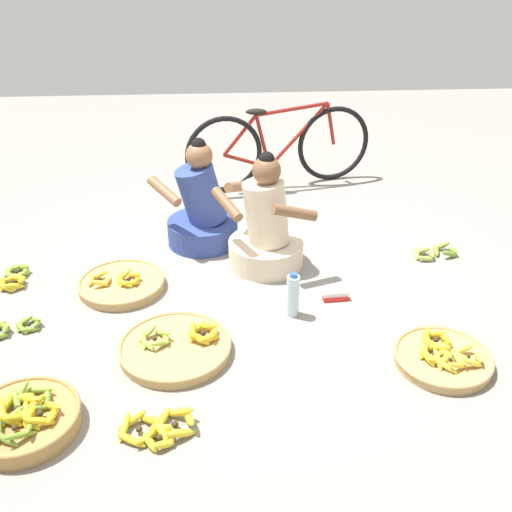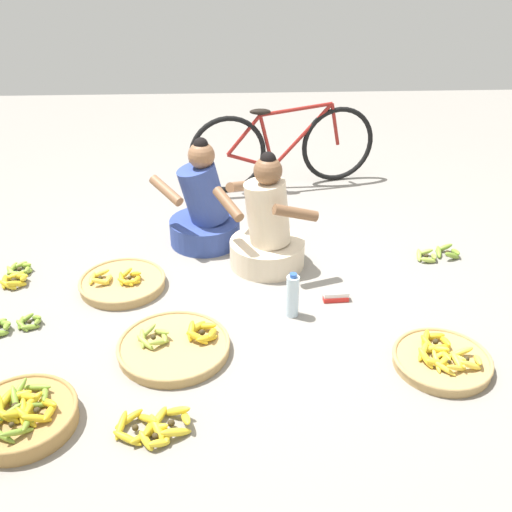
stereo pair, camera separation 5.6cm
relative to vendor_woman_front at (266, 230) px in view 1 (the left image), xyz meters
name	(u,v)px [view 1 (the left image)]	position (x,y,z in m)	size (l,w,h in m)	color
ground_plane	(254,287)	(-0.10, -0.30, -0.27)	(10.00, 10.00, 0.00)	gray
vendor_woman_front	(266,230)	(0.00, 0.00, 0.00)	(0.70, 0.52, 0.83)	beige
vendor_woman_behind	(202,211)	(-0.44, 0.35, -0.01)	(0.76, 0.52, 0.81)	#334793
bicycle_leaning	(280,148)	(0.23, 1.40, 0.09)	(1.67, 0.42, 0.73)	black
banana_basket_back_left	(176,347)	(-0.58, -0.94, -0.23)	(0.63, 0.63, 0.14)	tan
banana_basket_front_center	(24,419)	(-1.26, -1.47, -0.21)	(0.54, 0.54, 0.17)	#A87F47
banana_basket_back_center	(121,283)	(-0.97, -0.26, -0.23)	(0.57, 0.57, 0.13)	tan
banana_basket_front_right	(443,357)	(0.88, -1.13, -0.23)	(0.54, 0.54, 0.13)	tan
loose_bananas_front_left	(158,428)	(-0.63, -1.55, -0.23)	(0.39, 0.28, 0.10)	gold
loose_bananas_mid_right	(9,328)	(-1.57, -0.69, -0.24)	(0.35, 0.24, 0.08)	olive
loose_bananas_mid_left	(14,278)	(-1.70, -0.12, -0.24)	(0.21, 0.35, 0.09)	#8CAD38
loose_bananas_near_vendor	(436,252)	(1.24, 0.04, -0.24)	(0.33, 0.20, 0.09)	#9EB747
water_bottle	(293,295)	(0.12, -0.62, -0.13)	(0.08, 0.08, 0.29)	silver
packet_carton_stack	(336,296)	(0.41, -0.48, -0.24)	(0.16, 0.07, 0.06)	red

